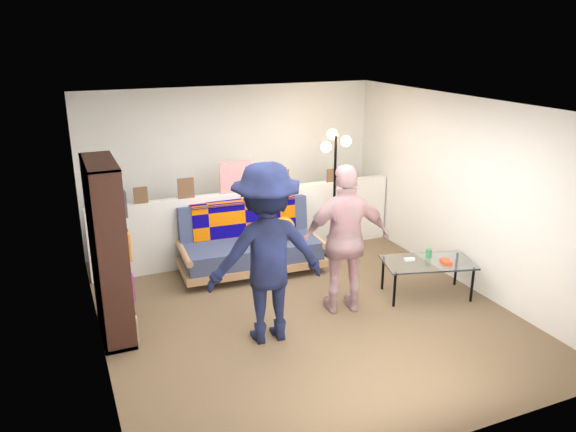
# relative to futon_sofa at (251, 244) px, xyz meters

# --- Properties ---
(ground) EXTENTS (5.00, 5.00, 0.00)m
(ground) POSITION_rel_futon_sofa_xyz_m (0.15, -1.34, -0.38)
(ground) COLOR brown
(ground) RESTS_ON ground
(room_shell) EXTENTS (4.60, 5.05, 2.45)m
(room_shell) POSITION_rel_futon_sofa_xyz_m (0.15, -0.87, 1.29)
(room_shell) COLOR silver
(room_shell) RESTS_ON ground
(half_wall_ledge) EXTENTS (4.45, 0.15, 1.00)m
(half_wall_ledge) POSITION_rel_futon_sofa_xyz_m (0.15, 0.46, 0.12)
(half_wall_ledge) COLOR silver
(half_wall_ledge) RESTS_ON ground
(ledge_decor) EXTENTS (2.97, 0.02, 0.45)m
(ledge_decor) POSITION_rel_futon_sofa_xyz_m (-0.08, 0.44, 0.79)
(ledge_decor) COLOR brown
(ledge_decor) RESTS_ON half_wall_ledge
(futon_sofa) EXTENTS (1.97, 1.03, 0.82)m
(futon_sofa) POSITION_rel_futon_sofa_xyz_m (0.00, 0.00, 0.00)
(futon_sofa) COLOR #AC7F53
(futon_sofa) RESTS_ON ground
(bookshelf) EXTENTS (0.32, 0.96, 1.92)m
(bookshelf) POSITION_rel_futon_sofa_xyz_m (-1.93, -1.00, 0.51)
(bookshelf) COLOR black
(bookshelf) RESTS_ON ground
(coffee_table) EXTENTS (1.20, 0.86, 0.56)m
(coffee_table) POSITION_rel_futon_sofa_xyz_m (1.74, -1.60, 0.04)
(coffee_table) COLOR black
(coffee_table) RESTS_ON ground
(floor_lamp) EXTENTS (0.42, 0.33, 1.85)m
(floor_lamp) POSITION_rel_futon_sofa_xyz_m (1.29, 0.06, 0.92)
(floor_lamp) COLOR black
(floor_lamp) RESTS_ON ground
(person_left) EXTENTS (1.28, 0.79, 1.92)m
(person_left) POSITION_rel_futon_sofa_xyz_m (-0.44, -1.75, 0.58)
(person_left) COLOR black
(person_left) RESTS_ON ground
(person_right) EXTENTS (1.10, 0.64, 1.76)m
(person_right) POSITION_rel_futon_sofa_xyz_m (0.62, -1.53, 0.49)
(person_right) COLOR pink
(person_right) RESTS_ON ground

